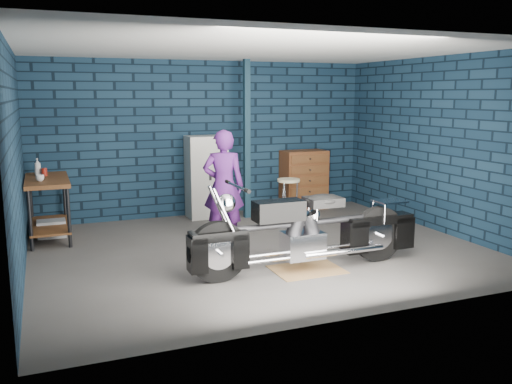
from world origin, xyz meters
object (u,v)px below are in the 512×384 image
at_px(person, 224,186).
at_px(tool_chest, 304,180).
at_px(locker, 206,177).
at_px(storage_bin, 52,229).
at_px(motorcycle, 308,225).
at_px(shop_stool, 288,199).
at_px(workbench, 49,208).

xyz_separation_m(person, tool_chest, (2.11, 1.59, -0.27)).
bearing_deg(locker, storage_bin, -170.27).
distance_m(person, storage_bin, 2.71).
relative_size(motorcycle, storage_bin, 6.21).
distance_m(motorcycle, storage_bin, 4.05).
bearing_deg(motorcycle, storage_bin, 135.33).
bearing_deg(storage_bin, person, -26.15).
relative_size(person, shop_stool, 2.33).
height_order(motorcycle, storage_bin, motorcycle).
distance_m(workbench, shop_stool, 3.85).
xyz_separation_m(motorcycle, tool_chest, (1.59, 3.26, -0.01)).
bearing_deg(locker, shop_stool, -27.60).
bearing_deg(shop_stool, motorcycle, -110.23).
bearing_deg(motorcycle, person, 107.16).
relative_size(workbench, shop_stool, 2.01).
xyz_separation_m(workbench, motorcycle, (2.89, -2.74, 0.10)).
bearing_deg(shop_stool, tool_chest, 46.34).
bearing_deg(storage_bin, tool_chest, 5.64).
relative_size(storage_bin, tool_chest, 0.37).
xyz_separation_m(person, storage_bin, (-2.35, 1.15, -0.69)).
bearing_deg(locker, motorcycle, -84.62).
height_order(motorcycle, tool_chest, motorcycle).
xyz_separation_m(workbench, person, (2.37, -1.08, 0.36)).
height_order(workbench, shop_stool, workbench).
distance_m(workbench, tool_chest, 4.51).
bearing_deg(storage_bin, shop_stool, -3.29).
bearing_deg(tool_chest, person, -142.88).
relative_size(tool_chest, shop_stool, 1.57).
xyz_separation_m(workbench, locker, (2.59, 0.52, 0.26)).
bearing_deg(workbench, motorcycle, -43.45).
height_order(workbench, storage_bin, workbench).
bearing_deg(tool_chest, workbench, -173.43).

